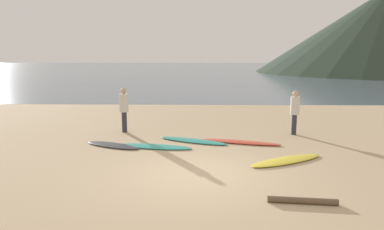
{
  "coord_description": "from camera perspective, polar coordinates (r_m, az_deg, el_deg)",
  "views": [
    {
      "loc": [
        0.05,
        -8.22,
        2.94
      ],
      "look_at": [
        -0.26,
        5.09,
        0.6
      ],
      "focal_mm": 32.39,
      "sensor_mm": 36.0,
      "label": 1
    }
  ],
  "objects": [
    {
      "name": "ground_plane",
      "position": [
        18.48,
        1.15,
        0.5
      ],
      "size": [
        120.0,
        120.0,
        0.2
      ],
      "primitive_type": "cube",
      "color": "tan",
      "rests_on": "ground"
    },
    {
      "name": "ocean_water",
      "position": [
        70.29,
        1.29,
        7.58
      ],
      "size": [
        140.0,
        100.0,
        0.01
      ],
      "primitive_type": "cube",
      "color": "slate",
      "rests_on": "ground"
    },
    {
      "name": "surfboard_0",
      "position": [
        11.56,
        -12.92,
        -4.86
      ],
      "size": [
        2.06,
        1.38,
        0.07
      ],
      "primitive_type": "ellipsoid",
      "rotation": [
        0.0,
        0.0,
        -0.44
      ],
      "color": "#333338",
      "rests_on": "ground"
    },
    {
      "name": "surfboard_1",
      "position": [
        11.18,
        -6.2,
        -5.17
      ],
      "size": [
        2.52,
        1.03,
        0.06
      ],
      "primitive_type": "ellipsoid",
      "rotation": [
        0.0,
        0.0,
        -0.18
      ],
      "color": "teal",
      "rests_on": "ground"
    },
    {
      "name": "surfboard_2",
      "position": [
        11.84,
        0.17,
        -4.24
      ],
      "size": [
        2.48,
        1.5,
        0.07
      ],
      "primitive_type": "ellipsoid",
      "rotation": [
        0.0,
        0.0,
        -0.41
      ],
      "color": "teal",
      "rests_on": "ground"
    },
    {
      "name": "surfboard_3",
      "position": [
        11.76,
        8.04,
        -4.41
      ],
      "size": [
        2.7,
        1.17,
        0.08
      ],
      "primitive_type": "ellipsoid",
      "rotation": [
        0.0,
        0.0,
        -0.28
      ],
      "color": "#D84C38",
      "rests_on": "ground"
    },
    {
      "name": "surfboard_4",
      "position": [
        10.04,
        15.28,
        -7.2
      ],
      "size": [
        2.41,
        1.69,
        0.07
      ],
      "primitive_type": "ellipsoid",
      "rotation": [
        0.0,
        0.0,
        0.51
      ],
      "color": "yellow",
      "rests_on": "ground"
    },
    {
      "name": "person_0",
      "position": [
        13.26,
        16.58,
        0.97
      ],
      "size": [
        0.33,
        0.33,
        1.63
      ],
      "rotation": [
        0.0,
        0.0,
        4.01
      ],
      "color": "#2D2D38",
      "rests_on": "ground"
    },
    {
      "name": "person_1",
      "position": [
        13.35,
        -11.15,
        1.42
      ],
      "size": [
        0.34,
        0.34,
        1.7
      ],
      "rotation": [
        0.0,
        0.0,
        4.72
      ],
      "color": "#2D2D38",
      "rests_on": "ground"
    },
    {
      "name": "driftwood_log",
      "position": [
        7.44,
        17.7,
        -13.26
      ],
      "size": [
        1.38,
        0.27,
        0.13
      ],
      "primitive_type": "cylinder",
      "rotation": [
        0.0,
        1.57,
        -0.1
      ],
      "color": "brown",
      "rests_on": "ground"
    }
  ]
}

